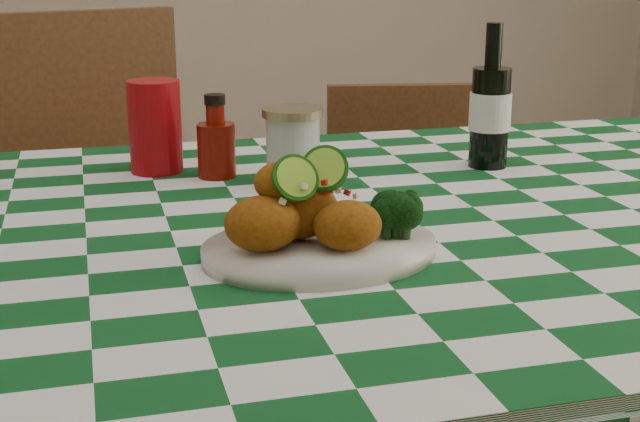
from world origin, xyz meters
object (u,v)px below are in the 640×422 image
object	(u,v)px
fried_chicken_pile	(312,199)
ketchup_bottle	(216,136)
wooden_chair_right	(416,279)
beer_bottle	(491,96)
red_tumbler	(155,127)
wooden_chair_left	(119,255)
plate	(320,249)
mason_jar	(293,147)

from	to	relation	value
fried_chicken_pile	ketchup_bottle	distance (m)	0.40
wooden_chair_right	beer_bottle	bearing A→B (deg)	-87.63
fried_chicken_pile	red_tumbler	bearing A→B (deg)	106.52
wooden_chair_left	wooden_chair_right	xyz separation A→B (m)	(0.64, -0.09, -0.09)
plate	red_tumbler	world-z (taller)	red_tumbler
plate	wooden_chair_left	distance (m)	0.98
fried_chicken_pile	beer_bottle	distance (m)	0.52
plate	wooden_chair_right	xyz separation A→B (m)	(0.44, 0.82, -0.38)
ketchup_bottle	wooden_chair_right	xyz separation A→B (m)	(0.50, 0.42, -0.44)
mason_jar	wooden_chair_right	distance (m)	0.77
red_tumbler	wooden_chair_left	distance (m)	0.58
ketchup_bottle	mason_jar	distance (m)	0.13
mason_jar	wooden_chair_left	xyz separation A→B (m)	(-0.25, 0.59, -0.35)
red_tumbler	wooden_chair_right	xyz separation A→B (m)	(0.59, 0.36, -0.45)
beer_bottle	wooden_chair_left	xyz separation A→B (m)	(-0.58, 0.56, -0.40)
beer_bottle	wooden_chair_right	bearing A→B (deg)	81.54
fried_chicken_pile	wooden_chair_right	world-z (taller)	fried_chicken_pile
plate	fried_chicken_pile	xyz separation A→B (m)	(-0.01, 0.00, 0.06)
plate	red_tumbler	distance (m)	0.48
beer_bottle	wooden_chair_left	size ratio (longest dim) A/B	0.23
ketchup_bottle	mason_jar	world-z (taller)	ketchup_bottle
red_tumbler	beer_bottle	bearing A→B (deg)	-11.43
beer_bottle	wooden_chair_right	size ratio (longest dim) A/B	0.28
fried_chicken_pile	mason_jar	xyz separation A→B (m)	(0.05, 0.32, -0.01)
wooden_chair_left	mason_jar	bearing A→B (deg)	-83.94
red_tumbler	ketchup_bottle	distance (m)	0.10
red_tumbler	wooden_chair_left	bearing A→B (deg)	97.18
beer_bottle	wooden_chair_left	distance (m)	0.90
plate	fried_chicken_pile	size ratio (longest dim) A/B	1.70
beer_bottle	wooden_chair_left	world-z (taller)	beer_bottle
red_tumbler	wooden_chair_left	world-z (taller)	wooden_chair_left
red_tumbler	beer_bottle	size ratio (longest dim) A/B	0.63
wooden_chair_right	mason_jar	bearing A→B (deg)	-117.76
beer_bottle	fried_chicken_pile	bearing A→B (deg)	-137.54
ketchup_bottle	beer_bottle	world-z (taller)	beer_bottle
wooden_chair_left	plate	bearing A→B (deg)	-94.01
mason_jar	wooden_chair_left	size ratio (longest dim) A/B	0.12
plate	wooden_chair_left	world-z (taller)	wooden_chair_left
plate	ketchup_bottle	world-z (taller)	ketchup_bottle
plate	beer_bottle	distance (m)	0.52
ketchup_bottle	wooden_chair_right	size ratio (longest dim) A/B	0.16
red_tumbler	wooden_chair_right	bearing A→B (deg)	31.69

